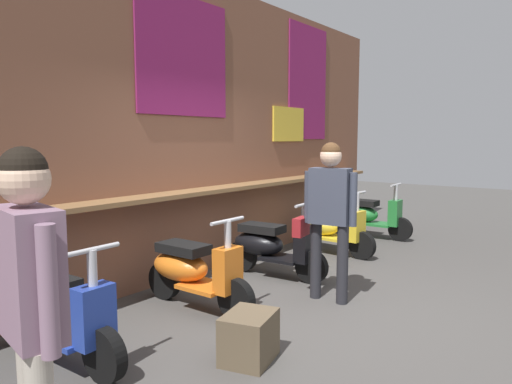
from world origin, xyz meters
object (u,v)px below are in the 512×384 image
object	(u,v)px
scooter_yellow	(328,228)
shopper_browsing	(30,291)
scooter_green	(368,215)
shopper_with_handbag	(328,205)
scooter_orange	(192,270)
merchandise_crate	(249,337)
scooter_blue	(56,312)
scooter_black	(270,246)

from	to	relation	value
scooter_yellow	shopper_browsing	distance (m)	5.47
scooter_green	shopper_with_handbag	size ratio (longest dim) A/B	0.83
scooter_orange	merchandise_crate	size ratio (longest dim) A/B	3.16
scooter_blue	merchandise_crate	size ratio (longest dim) A/B	3.16
scooter_orange	shopper_with_handbag	size ratio (longest dim) A/B	0.83
scooter_orange	scooter_green	distance (m)	4.37
shopper_browsing	scooter_green	bearing A→B (deg)	-157.65
scooter_green	shopper_with_handbag	bearing A→B (deg)	-75.15
scooter_black	shopper_with_handbag	bearing A→B (deg)	-24.40
scooter_black	scooter_blue	bearing A→B (deg)	-94.28
scooter_orange	merchandise_crate	world-z (taller)	scooter_orange
scooter_blue	merchandise_crate	bearing A→B (deg)	35.41
scooter_orange	merchandise_crate	xyz separation A→B (m)	(-0.59, -1.20, -0.20)
scooter_green	shopper_with_handbag	xyz separation A→B (m)	(-3.36, -1.01, 0.64)
scooter_orange	scooter_green	world-z (taller)	same
scooter_black	scooter_yellow	size ratio (longest dim) A/B	1.00
scooter_black	shopper_browsing	size ratio (longest dim) A/B	0.83
scooter_black	shopper_browsing	xyz separation A→B (m)	(-3.75, -1.33, 0.66)
scooter_yellow	shopper_browsing	xyz separation A→B (m)	(-5.26, -1.33, 0.66)
scooter_black	scooter_yellow	world-z (taller)	same
scooter_blue	shopper_with_handbag	distance (m)	2.78
shopper_with_handbag	merchandise_crate	distance (m)	1.82
scooter_black	scooter_green	distance (m)	2.98
scooter_black	merchandise_crate	bearing A→B (deg)	-63.07
scooter_blue	shopper_browsing	bearing A→B (deg)	-34.75
scooter_yellow	scooter_green	distance (m)	1.47
scooter_orange	scooter_green	size ratio (longest dim) A/B	1.00
scooter_blue	shopper_browsing	size ratio (longest dim) A/B	0.83
scooter_orange	scooter_green	xyz separation A→B (m)	(4.37, -0.00, 0.00)
scooter_blue	scooter_black	bearing A→B (deg)	88.53
scooter_orange	scooter_yellow	distance (m)	2.90
shopper_with_handbag	scooter_orange	bearing A→B (deg)	-53.63
scooter_yellow	scooter_blue	bearing A→B (deg)	-85.71
scooter_black	shopper_with_handbag	xyz separation A→B (m)	(-0.37, -1.01, 0.64)
scooter_blue	scooter_black	size ratio (longest dim) A/B	1.00
scooter_yellow	merchandise_crate	world-z (taller)	scooter_yellow
shopper_with_handbag	merchandise_crate	world-z (taller)	shopper_with_handbag
scooter_yellow	scooter_orange	bearing A→B (deg)	-85.71
scooter_orange	scooter_yellow	xyz separation A→B (m)	(2.90, -0.00, 0.00)
merchandise_crate	shopper_browsing	bearing A→B (deg)	-175.84
scooter_black	shopper_with_handbag	size ratio (longest dim) A/B	0.83
scooter_blue	scooter_green	bearing A→B (deg)	88.53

